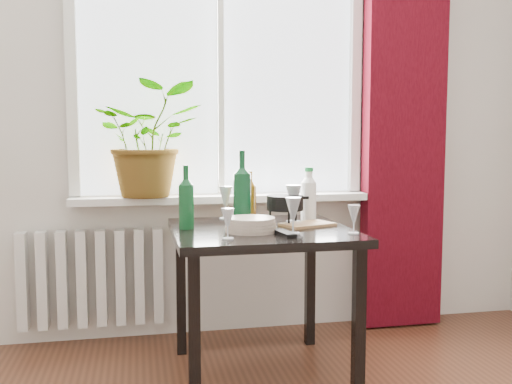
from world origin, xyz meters
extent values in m
cube|color=white|center=(0.00, 2.22, 1.60)|extent=(1.72, 0.08, 1.62)
cube|color=white|center=(0.00, 2.15, 0.82)|extent=(1.72, 0.20, 0.04)
cube|color=#38050D|center=(1.12, 2.12, 1.30)|extent=(0.50, 0.12, 2.56)
cube|color=silver|center=(-0.75, 2.18, 0.38)|extent=(0.80, 0.10, 0.55)
cube|color=black|center=(0.10, 1.55, 0.72)|extent=(0.85, 0.85, 0.04)
cube|color=black|center=(-0.27, 1.19, 0.35)|extent=(0.05, 0.05, 0.70)
cube|color=black|center=(-0.27, 1.92, 0.35)|extent=(0.05, 0.05, 0.70)
cube|color=black|center=(0.46, 1.19, 0.35)|extent=(0.05, 0.05, 0.70)
cube|color=black|center=(0.46, 1.92, 0.35)|extent=(0.05, 0.05, 0.70)
imported|color=#2A771F|center=(-0.41, 2.12, 1.16)|extent=(0.57, 0.50, 0.64)
cylinder|color=#BDAC9D|center=(0.03, 1.45, 0.77)|extent=(0.25, 0.25, 0.07)
cube|color=black|center=(0.16, 1.32, 0.75)|extent=(0.07, 0.17, 0.02)
cube|color=#AC7F4E|center=(0.34, 1.57, 0.75)|extent=(0.29, 0.24, 0.01)
camera|label=1|loc=(-0.48, -1.13, 1.18)|focal=40.00mm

